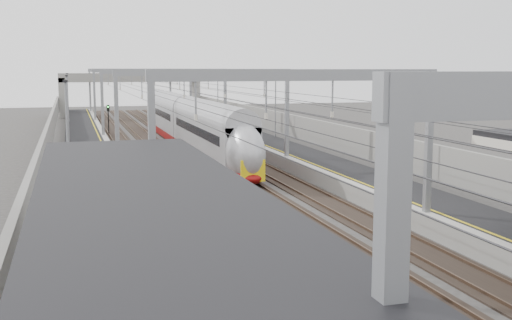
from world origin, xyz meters
TOP-DOWN VIEW (x-y plane):
  - platform_left at (-8.00, 45.00)m, footprint 4.00×120.00m
  - platform_right at (8.00, 45.00)m, footprint 4.00×120.00m
  - tracks at (0.00, 45.00)m, footprint 11.40×140.00m
  - overhead_line at (0.00, 51.62)m, footprint 13.00×140.00m
  - canopy_left at (-8.02, 2.99)m, footprint 4.40×30.00m
  - overbridge at (0.00, 100.00)m, footprint 22.00×2.20m
  - wall_left at (-11.20, 45.00)m, footprint 0.30×120.00m
  - wall_right at (11.20, 45.00)m, footprint 0.30×120.00m
  - train at (1.50, 55.97)m, footprint 2.53×46.07m
  - signal_green at (-5.20, 71.86)m, footprint 0.32×0.32m
  - signal_red_near at (3.20, 62.42)m, footprint 0.32×0.32m
  - signal_red_far at (5.40, 73.73)m, footprint 0.32×0.32m

SIDE VIEW (x-z plane):
  - tracks at x=0.00m, z-range -0.05..0.15m
  - platform_left at x=-8.00m, z-range 0.00..1.00m
  - platform_right at x=8.00m, z-range 0.00..1.00m
  - wall_left at x=-11.20m, z-range 0.00..3.20m
  - wall_right at x=11.20m, z-range 0.00..3.20m
  - train at x=1.50m, z-range -0.03..3.98m
  - signal_green at x=-5.20m, z-range 0.68..4.15m
  - signal_red_near at x=3.20m, z-range 0.68..4.15m
  - signal_red_far at x=5.40m, z-range 0.68..4.15m
  - canopy_left at x=-8.02m, z-range 2.97..7.21m
  - overbridge at x=0.00m, z-range 1.86..8.76m
  - overhead_line at x=0.00m, z-range 2.84..9.44m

